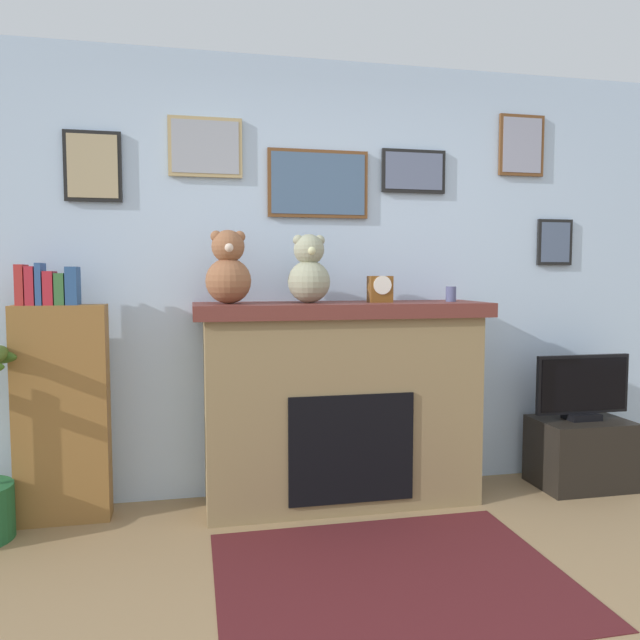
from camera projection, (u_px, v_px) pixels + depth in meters
The scene contains 10 objects.
back_wall at pixel (316, 278), 3.73m from camera, with size 5.20×0.15×2.60m.
fireplace at pixel (341, 402), 3.51m from camera, with size 1.67×0.53×1.17m.
bookshelf at pixel (61, 405), 3.22m from camera, with size 0.48×0.16×1.39m.
tv_stand at pixel (580, 453), 3.79m from camera, with size 0.56×0.40×0.42m, color black.
television at pixel (583, 388), 3.76m from camera, with size 0.62×0.14×0.41m.
area_rug at pixel (391, 576), 2.66m from camera, with size 1.53×1.19×0.01m, color #4B181B.
candle_jar at pixel (451, 294), 3.58m from camera, with size 0.06×0.06×0.09m, color #4C517A.
mantel_clock at pixel (380, 289), 3.49m from camera, with size 0.13×0.10×0.15m.
teddy_bear_brown at pixel (228, 271), 3.30m from camera, with size 0.25×0.25×0.40m.
teddy_bear_cream at pixel (309, 272), 3.39m from camera, with size 0.24×0.24×0.39m.
Camera 1 is at (-0.75, -1.66, 1.33)m, focal length 33.99 mm.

